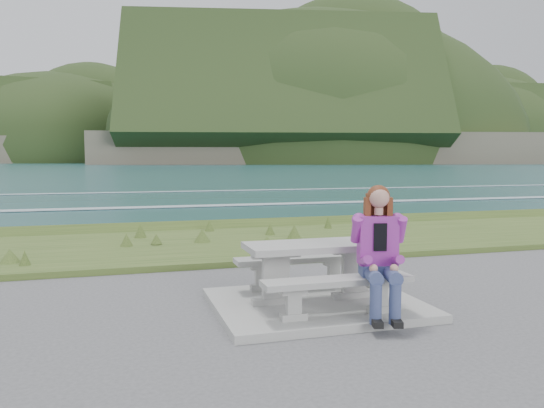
{
  "coord_description": "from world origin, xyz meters",
  "views": [
    {
      "loc": [
        -2.43,
        -6.24,
        1.93
      ],
      "look_at": [
        -0.24,
        1.2,
        1.25
      ],
      "focal_mm": 35.0,
      "sensor_mm": 36.0,
      "label": 1
    }
  ],
  "objects_px": {
    "bench_landward": "(338,286)",
    "bench_seaward": "(298,263)",
    "picnic_table": "(316,256)",
    "seated_woman": "(380,269)"
  },
  "relations": [
    {
      "from": "seated_woman",
      "to": "bench_landward",
      "type": "bearing_deg",
      "value": 178.81
    },
    {
      "from": "bench_landward",
      "to": "bench_seaward",
      "type": "bearing_deg",
      "value": 90.0
    },
    {
      "from": "bench_landward",
      "to": "seated_woman",
      "type": "bearing_deg",
      "value": -16.72
    },
    {
      "from": "bench_landward",
      "to": "seated_woman",
      "type": "distance_m",
      "value": 0.53
    },
    {
      "from": "picnic_table",
      "to": "bench_seaward",
      "type": "relative_size",
      "value": 1.0
    },
    {
      "from": "picnic_table",
      "to": "bench_landward",
      "type": "bearing_deg",
      "value": -90.0
    },
    {
      "from": "bench_seaward",
      "to": "seated_woman",
      "type": "distance_m",
      "value": 1.62
    },
    {
      "from": "bench_landward",
      "to": "seated_woman",
      "type": "xyz_separation_m",
      "value": [
        0.46,
        -0.14,
        0.21
      ]
    },
    {
      "from": "picnic_table",
      "to": "seated_woman",
      "type": "height_order",
      "value": "seated_woman"
    },
    {
      "from": "picnic_table",
      "to": "bench_seaward",
      "type": "xyz_separation_m",
      "value": [
        0.0,
        0.7,
        -0.23
      ]
    }
  ]
}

